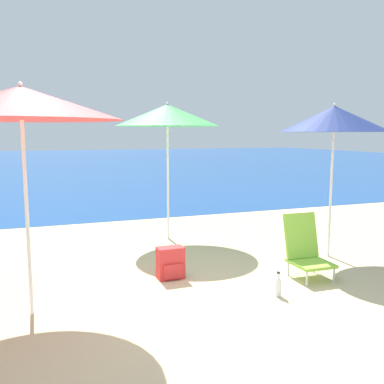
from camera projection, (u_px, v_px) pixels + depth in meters
The scene contains 8 objects.
ground_plane at pixel (169, 304), 4.53m from camera, with size 60.00×60.00×0.00m, color #C6B284.
sea_water at pixel (54, 162), 27.29m from camera, with size 60.00×40.00×0.01m.
beach_umbrella_red at pixel (21, 103), 4.00m from camera, with size 1.90×1.90×2.27m.
beach_umbrella_navy at pixel (334, 119), 6.04m from camera, with size 1.52×1.52×2.22m.
beach_umbrella_green at pixel (167, 115), 7.09m from camera, with size 1.73×1.73×2.31m.
beach_chair_lime at pixel (306, 248), 5.38m from camera, with size 0.47×0.58×0.78m.
backpack_red at pixel (171, 263), 5.32m from camera, with size 0.33×0.22×0.40m.
water_bottle at pixel (278, 287), 4.74m from camera, with size 0.07×0.07×0.28m.
Camera 1 is at (-1.28, -4.14, 1.79)m, focal length 40.00 mm.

